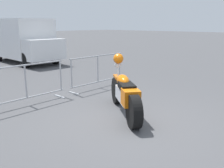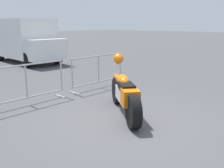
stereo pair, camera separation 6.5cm
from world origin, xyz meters
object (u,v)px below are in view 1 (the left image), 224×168
crowd_barrier_far (98,71)px  crowd_barrier_near (26,84)px  delivery_van (22,39)px  motorcycle (125,93)px

crowd_barrier_far → crowd_barrier_near: bearing=180.0°
delivery_van → motorcycle: bearing=-13.1°
motorcycle → crowd_barrier_near: (-1.25, 2.23, 0.05)m
crowd_barrier_near → crowd_barrier_far: bearing=0.0°
crowd_barrier_near → crowd_barrier_far: (2.51, 0.00, 0.00)m
crowd_barrier_far → delivery_van: (1.11, 7.14, 0.69)m
crowd_barrier_far → delivery_van: delivery_van is taller
crowd_barrier_far → delivery_van: size_ratio=0.45×
motorcycle → delivery_van: (2.37, 9.37, 0.73)m
motorcycle → crowd_barrier_far: (1.25, 2.23, 0.05)m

